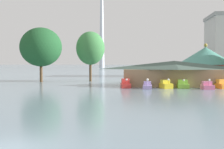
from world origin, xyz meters
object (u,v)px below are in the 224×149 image
object	(u,v)px
pedal_boat_orange	(222,85)
pedal_boat_pink	(207,86)
green_roof_pavilion	(205,62)
shoreline_tree_tall_left	(41,47)
boathouse	(174,73)
pedal_boat_lime	(183,85)
pedal_boat_lavender	(147,86)
pedal_boat_red	(126,84)
pedal_boat_yellow	(166,85)
shoreline_tree_mid	(90,48)

from	to	relation	value
pedal_boat_orange	pedal_boat_pink	bearing A→B (deg)	-75.95
pedal_boat_orange	green_roof_pavilion	xyz separation A→B (m)	(0.54, 14.38, 3.52)
pedal_boat_pink	green_roof_pavilion	world-z (taller)	green_roof_pavilion
pedal_boat_orange	shoreline_tree_tall_left	xyz separation A→B (m)	(-32.66, 13.67, 6.62)
pedal_boat_orange	boathouse	distance (m)	8.38
pedal_boat_lime	pedal_boat_lavender	bearing A→B (deg)	-71.80
boathouse	pedal_boat_lime	bearing A→B (deg)	-80.14
pedal_boat_red	boathouse	world-z (taller)	boathouse
pedal_boat_yellow	boathouse	size ratio (longest dim) A/B	0.15
pedal_boat_red	green_roof_pavilion	xyz separation A→B (m)	(15.29, 14.34, 3.51)
pedal_boat_lime	shoreline_tree_tall_left	size ratio (longest dim) A/B	0.22
pedal_boat_red	pedal_boat_yellow	world-z (taller)	pedal_boat_yellow
pedal_boat_lavender	shoreline_tree_mid	size ratio (longest dim) A/B	0.25
pedal_boat_lavender	pedal_boat_pink	size ratio (longest dim) A/B	1.14
pedal_boat_lime	pedal_boat_orange	world-z (taller)	pedal_boat_orange
pedal_boat_yellow	shoreline_tree_mid	distance (m)	23.92
pedal_boat_lavender	boathouse	bearing A→B (deg)	145.53
pedal_boat_yellow	boathouse	world-z (taller)	boathouse
pedal_boat_pink	boathouse	bearing A→B (deg)	-150.94
pedal_boat_lime	pedal_boat_pink	world-z (taller)	pedal_boat_pink
pedal_boat_lavender	shoreline_tree_tall_left	xyz separation A→B (m)	(-21.27, 15.17, 6.72)
pedal_boat_lime	shoreline_tree_tall_left	xyz separation A→B (m)	(-26.77, 13.50, 6.66)
pedal_boat_orange	pedal_boat_yellow	bearing A→B (deg)	-105.15
pedal_boat_yellow	shoreline_tree_tall_left	size ratio (longest dim) A/B	0.25
pedal_boat_red	pedal_boat_lime	xyz separation A→B (m)	(8.85, 0.13, -0.04)
pedal_boat_pink	boathouse	xyz separation A→B (m)	(-4.13, 6.35, 1.77)
green_roof_pavilion	pedal_boat_lavender	bearing A→B (deg)	-126.92
pedal_boat_lavender	boathouse	world-z (taller)	boathouse
pedal_boat_lime	pedal_boat_orange	bearing A→B (deg)	89.72
green_roof_pavilion	shoreline_tree_mid	distance (m)	23.94
green_roof_pavilion	shoreline_tree_mid	size ratio (longest dim) A/B	1.06
pedal_boat_lavender	pedal_boat_pink	world-z (taller)	pedal_boat_lavender
pedal_boat_lavender	pedal_boat_orange	bearing A→B (deg)	100.02
pedal_boat_red	pedal_boat_yellow	bearing A→B (deg)	76.71
pedal_boat_lavender	pedal_boat_orange	world-z (taller)	pedal_boat_orange
pedal_boat_yellow	pedal_boat_orange	size ratio (longest dim) A/B	1.08
boathouse	shoreline_tree_mid	distance (m)	21.25
pedal_boat_yellow	pedal_boat_pink	xyz separation A→B (m)	(5.99, -1.18, -0.06)
pedal_boat_yellow	pedal_boat_pink	size ratio (longest dim) A/B	1.18
pedal_boat_red	pedal_boat_orange	size ratio (longest dim) A/B	1.05
green_roof_pavilion	shoreline_tree_mid	xyz separation A→B (m)	(-23.55, 3.08, 3.01)
pedal_boat_red	pedal_boat_lavender	bearing A→B (deg)	56.34
pedal_boat_lime	pedal_boat_red	bearing A→B (deg)	-87.84
green_roof_pavilion	pedal_boat_red	bearing A→B (deg)	-136.82
pedal_boat_red	green_roof_pavilion	size ratio (longest dim) A/B	0.24
boathouse	green_roof_pavilion	size ratio (longest dim) A/B	1.60
shoreline_tree_tall_left	pedal_boat_pink	bearing A→B (deg)	-26.90
pedal_boat_lime	shoreline_tree_mid	bearing A→B (deg)	-133.99
pedal_boat_lavender	boathouse	xyz separation A→B (m)	(4.70, 6.25, 1.79)
pedal_boat_red	pedal_boat_yellow	xyz separation A→B (m)	(6.19, -0.47, -0.03)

